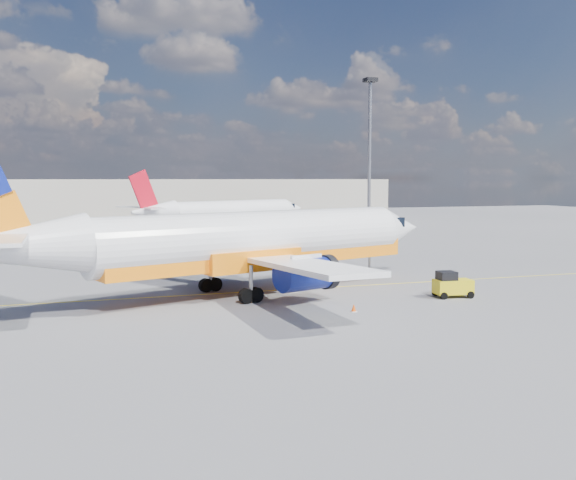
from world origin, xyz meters
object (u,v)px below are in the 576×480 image
object	(u,v)px
second_jet	(228,212)
main_jet	(242,242)
traffic_cone	(354,308)
gse_tug	(452,285)

from	to	relation	value
second_jet	main_jet	bearing A→B (deg)	-124.82
main_jet	traffic_cone	xyz separation A→B (m)	(5.17, -7.54, -3.51)
second_jet	gse_tug	bearing A→B (deg)	-109.86
traffic_cone	gse_tug	bearing A→B (deg)	15.84
main_jet	traffic_cone	size ratio (longest dim) A/B	75.62
gse_tug	traffic_cone	distance (m)	8.77
gse_tug	traffic_cone	bearing A→B (deg)	-157.68
main_jet	gse_tug	world-z (taller)	main_jet
main_jet	gse_tug	xyz separation A→B (m)	(13.58, -5.15, -2.89)
second_jet	traffic_cone	world-z (taller)	second_jet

